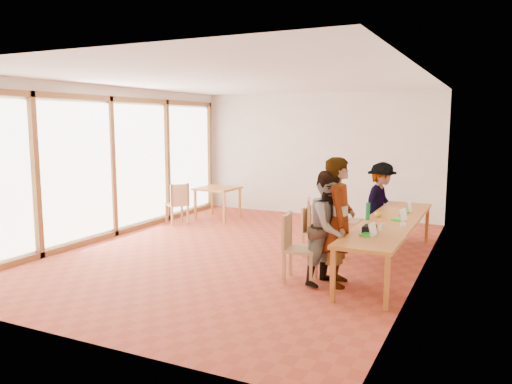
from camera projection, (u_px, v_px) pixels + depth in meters
ground at (244, 252)px, 8.89m from camera, size 8.00×8.00×0.00m
wall_back at (318, 155)px, 12.25m from camera, size 6.00×0.10×3.00m
wall_front at (66, 200)px, 5.11m from camera, size 6.00×0.10×3.00m
wall_right at (424, 176)px, 7.39m from camera, size 0.10×8.00×3.00m
window_wall at (112, 162)px, 9.95m from camera, size 0.10×8.00×3.00m
ceiling at (243, 79)px, 8.47m from camera, size 6.00×8.00×0.04m
communal_table at (390, 223)px, 7.90m from camera, size 0.80×4.00×0.75m
side_table at (218, 191)px, 11.90m from camera, size 0.90×0.90×0.75m
chair_near at (294, 240)px, 7.23m from camera, size 0.52×0.52×0.52m
chair_mid at (315, 222)px, 8.45m from camera, size 0.60×0.60×0.54m
chair_far at (311, 226)px, 8.60m from camera, size 0.41×0.41×0.45m
chair_empty at (341, 213)px, 9.16m from camera, size 0.50×0.50×0.55m
chair_spare at (178, 199)px, 11.18m from camera, size 0.61×0.61×0.50m
person_near at (339, 222)px, 6.99m from camera, size 0.57×0.74×1.82m
person_mid at (330, 228)px, 7.03m from camera, size 0.84×0.95×1.63m
person_far at (381, 202)px, 9.53m from camera, size 0.75×1.08×1.54m
laptop_near at (370, 232)px, 6.84m from camera, size 0.22×0.24×0.18m
laptop_mid at (401, 217)px, 7.91m from camera, size 0.24×0.26×0.19m
laptop_far at (408, 209)px, 8.59m from camera, size 0.20×0.24×0.20m
yellow_mug at (378, 215)px, 8.15m from camera, size 0.13×0.13×0.09m
green_bottle at (368, 211)px, 7.90m from camera, size 0.07×0.07×0.28m
clear_glass at (382, 226)px, 7.22m from camera, size 0.07×0.07×0.09m
condiment_cup at (403, 225)px, 7.42m from camera, size 0.08×0.08×0.06m
pink_phone at (400, 215)px, 8.30m from camera, size 0.05×0.10×0.01m
black_pouch at (369, 229)px, 7.06m from camera, size 0.16×0.26×0.09m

